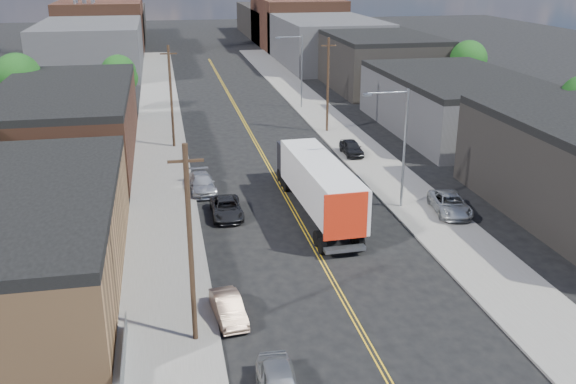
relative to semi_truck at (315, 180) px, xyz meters
name	(u,v)px	position (x,y,z in m)	size (l,w,h in m)	color
ground	(238,111)	(-1.50, 34.36, -2.44)	(260.00, 260.00, 0.00)	black
centerline	(256,143)	(-1.50, 19.36, -2.43)	(0.32, 120.00, 0.01)	gold
sidewalk_left	(161,147)	(-11.00, 19.36, -2.36)	(5.00, 140.00, 0.15)	slate
sidewalk_right	(346,138)	(8.00, 19.36, -2.36)	(5.00, 140.00, 0.15)	slate
warehouse_tan	(9,239)	(-19.50, -7.64, 0.36)	(12.00, 22.00, 5.60)	olive
warehouse_brown	(66,122)	(-19.50, 18.36, 0.86)	(12.00, 26.00, 6.60)	#492A1D
industrial_right_b	(456,103)	(20.50, 20.36, 0.61)	(14.00, 24.00, 6.10)	#353437
industrial_right_c	(378,61)	(20.50, 46.36, 1.36)	(14.00, 22.00, 7.60)	black
skyline_left_a	(92,47)	(-21.50, 69.36, 1.56)	(16.00, 30.00, 8.00)	#353437
skyline_right_a	(326,41)	(18.50, 69.36, 1.56)	(16.00, 30.00, 8.00)	#353437
skyline_left_b	(102,26)	(-21.50, 94.36, 2.56)	(16.00, 26.00, 10.00)	#492A1D
skyline_right_b	(297,22)	(18.50, 94.36, 2.56)	(16.00, 26.00, 10.00)	#492A1D
skyline_left_c	(109,24)	(-21.50, 114.36, 1.06)	(16.00, 40.00, 7.00)	black
skyline_right_c	(280,21)	(18.50, 114.36, 1.06)	(16.00, 40.00, 7.00)	black
streetlight_near	(400,140)	(6.10, -0.64, 2.89)	(3.39, 0.25, 9.00)	gray
streetlight_far	(299,66)	(6.10, 34.36, 2.89)	(3.39, 0.25, 9.00)	gray
utility_pole_left_near	(190,245)	(-9.70, -15.64, 2.70)	(1.60, 0.26, 10.00)	black
utility_pole_left_far	(171,96)	(-9.70, 19.36, 2.70)	(1.60, 0.26, 10.00)	black
utility_pole_right	(328,85)	(6.70, 22.36, 2.70)	(1.60, 0.26, 10.00)	black
tree_left_mid	(19,80)	(-25.44, 29.36, 3.04)	(5.10, 5.04, 8.37)	black
tree_left_far	(119,75)	(-15.44, 36.36, 2.13)	(4.35, 4.20, 6.97)	black
tree_right_far	(469,62)	(28.56, 34.36, 2.74)	(4.85, 4.76, 7.91)	black
semi_truck	(315,180)	(0.00, 0.00, 0.00)	(3.32, 16.42, 4.28)	silver
car_left_b	(228,308)	(-7.90, -13.93, -1.80)	(1.34, 3.85, 1.27)	#9D7E67
car_left_c	(227,208)	(-6.50, 0.18, -1.78)	(2.16, 4.69, 1.30)	black
car_left_d	(202,183)	(-7.89, 5.87, -1.74)	(1.96, 4.83, 1.40)	#AEB0B4
car_right_lot_a	(450,204)	(9.50, -2.61, -1.59)	(2.33, 5.04, 1.40)	#A5A8AA
car_right_lot_c	(351,148)	(6.70, 13.10, -1.60)	(1.62, 4.04, 1.38)	black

